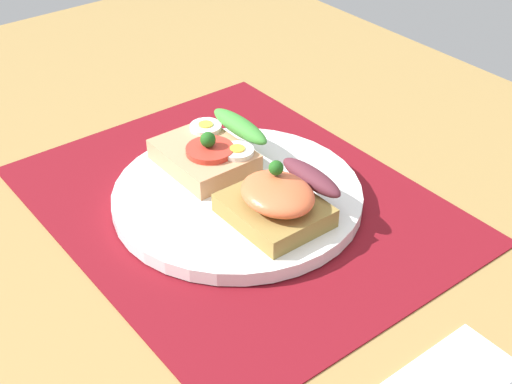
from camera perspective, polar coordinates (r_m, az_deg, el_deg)
ground_plane at (r=73.10cm, az=-1.45°, el=-2.01°), size 120.00×90.00×3.20cm
placemat at (r=72.05cm, az=-1.47°, el=-0.90°), size 42.51×33.92×0.30cm
plate at (r=71.56cm, az=-1.48°, el=-0.35°), size 24.94×24.94×1.40cm
sandwich_egg_tomato at (r=74.69cm, az=-3.45°, el=3.39°), size 10.02×9.20×4.39cm
sandwich_salmon at (r=66.48cm, az=1.97°, el=-0.58°), size 9.29×9.29×5.67cm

